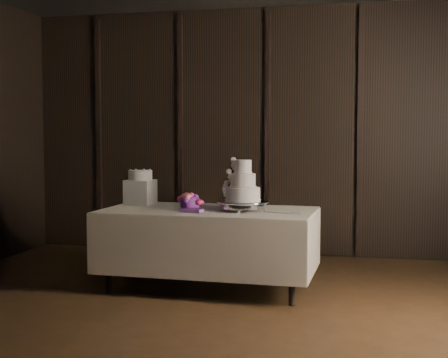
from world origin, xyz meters
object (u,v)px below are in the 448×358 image
at_px(bouquet, 190,203).
at_px(box_pedestal, 140,192).
at_px(display_table, 209,246).
at_px(wedding_cake, 240,185).
at_px(cake_stand, 243,206).
at_px(small_cake, 140,175).

distance_m(bouquet, box_pedestal, 0.72).
xyz_separation_m(display_table, wedding_cake, (0.31, -0.04, 0.58)).
xyz_separation_m(cake_stand, wedding_cake, (-0.03, -0.02, 0.20)).
bearing_deg(bouquet, small_cake, 149.32).
height_order(wedding_cake, small_cake, wedding_cake).
height_order(box_pedestal, small_cake, small_cake).
bearing_deg(bouquet, box_pedestal, 149.32).
xyz_separation_m(box_pedestal, small_cake, (0.00, 0.00, 0.17)).
relative_size(cake_stand, wedding_cake, 1.27).
xyz_separation_m(display_table, cake_stand, (0.33, -0.02, 0.39)).
bearing_deg(cake_stand, bouquet, -167.98).
xyz_separation_m(display_table, box_pedestal, (-0.77, 0.24, 0.47)).
relative_size(wedding_cake, box_pedestal, 1.47).
bearing_deg(wedding_cake, small_cake, 172.36).
bearing_deg(wedding_cake, bouquet, -162.14).
distance_m(display_table, small_cake, 1.03).
xyz_separation_m(display_table, bouquet, (-0.15, -0.12, 0.41)).
xyz_separation_m(display_table, small_cake, (-0.77, 0.24, 0.64)).
distance_m(wedding_cake, box_pedestal, 1.12).
bearing_deg(display_table, small_cake, 164.02).
relative_size(cake_stand, bouquet, 1.16).
distance_m(wedding_cake, small_cake, 1.11).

